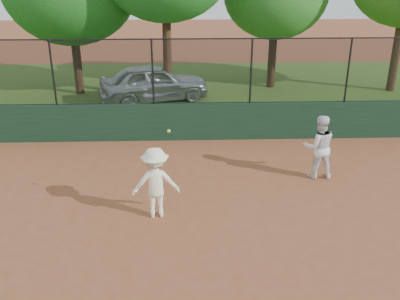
{
  "coord_description": "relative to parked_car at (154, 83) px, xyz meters",
  "views": [
    {
      "loc": [
        0.45,
        -7.39,
        5.2
      ],
      "look_at": [
        0.8,
        2.2,
        1.2
      ],
      "focal_mm": 40.0,
      "sensor_mm": 36.0,
      "label": 1
    }
  ],
  "objects": [
    {
      "name": "ground",
      "position": [
        0.79,
        -10.5,
        -0.75
      ],
      "size": [
        80.0,
        80.0,
        0.0
      ],
      "primitive_type": "plane",
      "color": "brown",
      "rests_on": "ground"
    },
    {
      "name": "back_wall",
      "position": [
        0.79,
        -4.5,
        -0.15
      ],
      "size": [
        26.0,
        0.2,
        1.2
      ],
      "primitive_type": "cube",
      "color": "#17331F",
      "rests_on": "ground"
    },
    {
      "name": "grass_strip",
      "position": [
        0.79,
        1.5,
        -0.75
      ],
      "size": [
        36.0,
        12.0,
        0.01
      ],
      "primitive_type": "cube",
      "color": "#385B1C",
      "rests_on": "ground"
    },
    {
      "name": "parked_car",
      "position": [
        0.0,
        0.0,
        0.0
      ],
      "size": [
        4.74,
        2.98,
        1.5
      ],
      "primitive_type": "imported",
      "rotation": [
        0.0,
        0.0,
        1.86
      ],
      "color": "#ADB3B7",
      "rests_on": "ground"
    },
    {
      "name": "player_second",
      "position": [
        4.7,
        -7.35,
        0.1
      ],
      "size": [
        0.83,
        0.65,
        1.7
      ],
      "primitive_type": "imported",
      "rotation": [
        0.0,
        0.0,
        3.14
      ],
      "color": "white",
      "rests_on": "ground"
    },
    {
      "name": "player_main",
      "position": [
        0.59,
        -9.19,
        0.06
      ],
      "size": [
        1.1,
        0.69,
        2.1
      ],
      "color": "white",
      "rests_on": "ground"
    },
    {
      "name": "fence_assembly",
      "position": [
        0.76,
        -4.5,
        1.48
      ],
      "size": [
        26.0,
        0.06,
        2.0
      ],
      "color": "black",
      "rests_on": "back_wall"
    }
  ]
}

